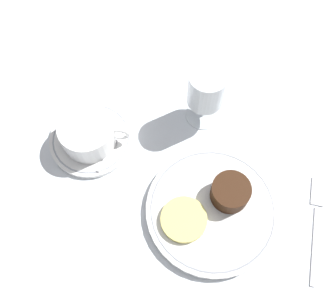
{
  "coord_description": "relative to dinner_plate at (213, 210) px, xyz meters",
  "views": [
    {
      "loc": [
        -0.07,
        -0.23,
        0.65
      ],
      "look_at": [
        -0.08,
        0.06,
        0.04
      ],
      "focal_mm": 42.0,
      "sensor_mm": 36.0,
      "label": 1
    }
  ],
  "objects": [
    {
      "name": "dinner_plate",
      "position": [
        0.0,
        0.0,
        0.0
      ],
      "size": [
        0.22,
        0.22,
        0.01
      ],
      "color": "white",
      "rests_on": "ground_plane"
    },
    {
      "name": "ground_plane",
      "position": [
        -0.0,
        0.04,
        -0.01
      ],
      "size": [
        3.0,
        3.0,
        0.0
      ],
      "primitive_type": "plane",
      "color": "white"
    },
    {
      "name": "spoon",
      "position": [
        -0.18,
        0.12,
        0.0
      ],
      "size": [
        0.05,
        0.1,
        0.0
      ],
      "color": "silver",
      "rests_on": "saucer"
    },
    {
      "name": "saucer",
      "position": [
        -0.22,
        0.12,
        -0.0
      ],
      "size": [
        0.15,
        0.15,
        0.01
      ],
      "color": "white",
      "rests_on": "ground_plane"
    },
    {
      "name": "pineapple_slice",
      "position": [
        -0.05,
        -0.02,
        0.01
      ],
      "size": [
        0.08,
        0.08,
        0.01
      ],
      "color": "#EFE075",
      "rests_on": "dinner_plate"
    },
    {
      "name": "dessert_cake",
      "position": [
        0.03,
        0.02,
        0.02
      ],
      "size": [
        0.07,
        0.07,
        0.04
      ],
      "color": "#381E0F",
      "rests_on": "dinner_plate"
    },
    {
      "name": "wine_glass",
      "position": [
        -0.02,
        0.19,
        0.08
      ],
      "size": [
        0.07,
        0.07,
        0.13
      ],
      "color": "silver",
      "rests_on": "ground_plane"
    },
    {
      "name": "coffee_cup",
      "position": [
        -0.22,
        0.12,
        0.03
      ],
      "size": [
        0.12,
        0.1,
        0.05
      ],
      "color": "white",
      "rests_on": "saucer"
    },
    {
      "name": "fork",
      "position": [
        0.18,
        -0.0,
        -0.01
      ],
      "size": [
        0.05,
        0.18,
        0.01
      ],
      "color": "silver",
      "rests_on": "ground_plane"
    }
  ]
}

